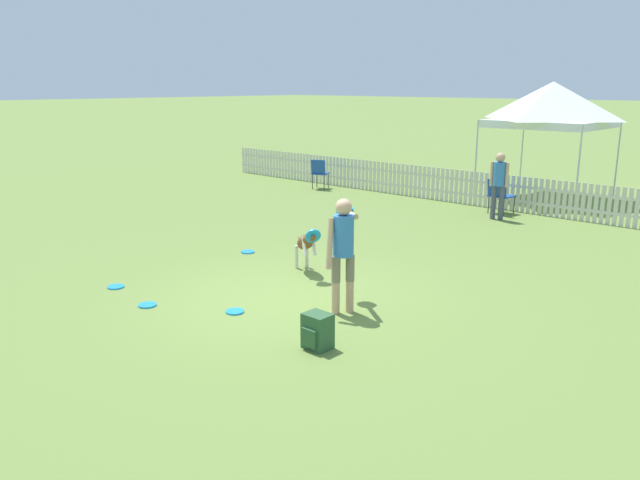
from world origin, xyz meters
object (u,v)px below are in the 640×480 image
frisbee_near_handler (235,312)px  frisbee_midfield (147,305)px  handler_person (343,241)px  frisbee_near_dog (116,287)px  frisbee_far_scatter (248,252)px  backpack_on_grass (317,331)px  folding_chair_blue_left (500,193)px  folding_chair_center (319,171)px  canopy_tent_main (552,105)px  spectator_standing (499,180)px  leaping_dog (306,242)px

frisbee_near_handler → frisbee_midfield: same height
handler_person → frisbee_near_dog: 3.72m
frisbee_near_handler → frisbee_midfield: 1.29m
frisbee_near_handler → frisbee_far_scatter: bearing=136.1°
frisbee_near_handler → frisbee_midfield: size_ratio=1.00×
frisbee_near_dog → backpack_on_grass: backpack_on_grass is taller
folding_chair_blue_left → folding_chair_center: size_ratio=0.95×
frisbee_far_scatter → canopy_tent_main: canopy_tent_main is taller
canopy_tent_main → spectator_standing: bearing=-84.1°
handler_person → backpack_on_grass: handler_person is taller
handler_person → frisbee_near_dog: handler_person is taller
handler_person → leaping_dog: bearing=90.5°
frisbee_near_dog → folding_chair_center: folding_chair_center is taller
frisbee_near_dog → folding_chair_center: bearing=114.2°
folding_chair_blue_left → folding_chair_center: bearing=10.1°
leaping_dog → handler_person: bearing=90.5°
handler_person → folding_chair_center: 10.23m
folding_chair_center → spectator_standing: 5.91m
folding_chair_center → canopy_tent_main: bearing=-174.1°
frisbee_near_dog → folding_chair_blue_left: bearing=79.8°
frisbee_near_dog → canopy_tent_main: bearing=82.5°
frisbee_near_handler → backpack_on_grass: bearing=-3.3°
frisbee_near_handler → frisbee_near_dog: same height
folding_chair_blue_left → folding_chair_center: 5.63m
folding_chair_center → folding_chair_blue_left: bearing=160.2°
frisbee_far_scatter → backpack_on_grass: 4.49m
leaping_dog → frisbee_near_dog: leaping_dog is taller
backpack_on_grass → folding_chair_blue_left: folding_chair_blue_left is taller
frisbee_near_dog → frisbee_near_handler: bearing=14.4°
backpack_on_grass → spectator_standing: (-1.90, 8.06, 0.71)m
frisbee_far_scatter → frisbee_midfield: bearing=-68.0°
leaping_dog → canopy_tent_main: bearing=-148.8°
handler_person → canopy_tent_main: canopy_tent_main is taller
frisbee_far_scatter → canopy_tent_main: 9.61m
handler_person → folding_chair_center: (-7.19, 7.25, -0.46)m
frisbee_far_scatter → backpack_on_grass: backpack_on_grass is taller
frisbee_midfield → folding_chair_center: folding_chair_center is taller
frisbee_near_handler → folding_chair_blue_left: folding_chair_blue_left is taller
spectator_standing → backpack_on_grass: bearing=89.7°
folding_chair_center → canopy_tent_main: canopy_tent_main is taller
handler_person → canopy_tent_main: (-1.65, 10.25, 1.51)m
frisbee_far_scatter → folding_chair_center: bearing=122.5°
frisbee_midfield → canopy_tent_main: bearing=87.7°
frisbee_near_dog → folding_chair_blue_left: folding_chair_blue_left is taller
folding_chair_blue_left → canopy_tent_main: size_ratio=0.27×
leaping_dog → spectator_standing: size_ratio=0.65×
frisbee_near_dog → frisbee_far_scatter: size_ratio=1.00×
frisbee_midfield → folding_chair_center: bearing=119.4°
folding_chair_blue_left → canopy_tent_main: bearing=-80.8°
leaping_dog → frisbee_midfield: (-0.54, -2.65, -0.51)m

